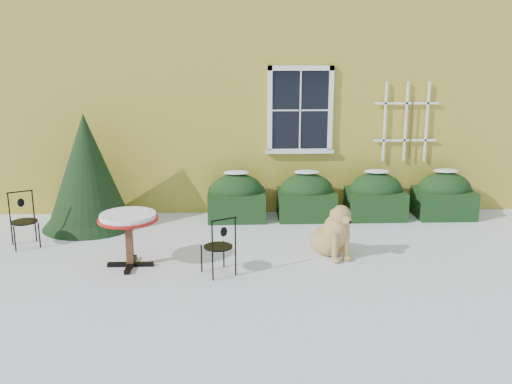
{
  "coord_description": "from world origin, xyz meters",
  "views": [
    {
      "loc": [
        -0.34,
        -7.67,
        3.08
      ],
      "look_at": [
        0.0,
        1.0,
        0.9
      ],
      "focal_mm": 40.0,
      "sensor_mm": 36.0,
      "label": 1
    }
  ],
  "objects_px": {
    "evergreen_shrub": "(88,182)",
    "patio_chair_near": "(219,246)",
    "dog": "(333,234)",
    "bistro_table": "(128,223)",
    "patio_chair_far": "(24,219)"
  },
  "relations": [
    {
      "from": "bistro_table",
      "to": "patio_chair_near",
      "type": "xyz_separation_m",
      "value": [
        1.31,
        -0.36,
        -0.24
      ]
    },
    {
      "from": "bistro_table",
      "to": "dog",
      "type": "relative_size",
      "value": 0.9
    },
    {
      "from": "bistro_table",
      "to": "patio_chair_near",
      "type": "distance_m",
      "value": 1.38
    },
    {
      "from": "evergreen_shrub",
      "to": "patio_chair_near",
      "type": "distance_m",
      "value": 3.36
    },
    {
      "from": "patio_chair_near",
      "to": "dog",
      "type": "height_order",
      "value": "patio_chair_near"
    },
    {
      "from": "bistro_table",
      "to": "patio_chair_far",
      "type": "xyz_separation_m",
      "value": [
        -1.85,
        0.98,
        -0.23
      ]
    },
    {
      "from": "bistro_table",
      "to": "patio_chair_far",
      "type": "relative_size",
      "value": 0.98
    },
    {
      "from": "bistro_table",
      "to": "patio_chair_far",
      "type": "bearing_deg",
      "value": 151.99
    },
    {
      "from": "evergreen_shrub",
      "to": "patio_chair_near",
      "type": "relative_size",
      "value": 2.36
    },
    {
      "from": "evergreen_shrub",
      "to": "bistro_table",
      "type": "xyz_separation_m",
      "value": [
        1.05,
        -1.99,
        -0.15
      ]
    },
    {
      "from": "evergreen_shrub",
      "to": "bistro_table",
      "type": "height_order",
      "value": "evergreen_shrub"
    },
    {
      "from": "patio_chair_near",
      "to": "dog",
      "type": "bearing_deg",
      "value": 172.61
    },
    {
      "from": "patio_chair_far",
      "to": "evergreen_shrub",
      "type": "bearing_deg",
      "value": 24.57
    },
    {
      "from": "evergreen_shrub",
      "to": "patio_chair_far",
      "type": "xyz_separation_m",
      "value": [
        -0.79,
        -1.01,
        -0.37
      ]
    },
    {
      "from": "patio_chair_far",
      "to": "dog",
      "type": "bearing_deg",
      "value": -35.24
    }
  ]
}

